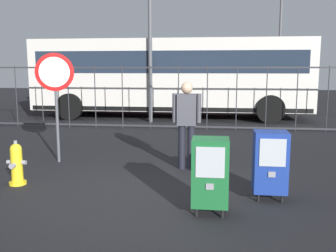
{
  "coord_description": "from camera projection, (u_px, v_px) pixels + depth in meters",
  "views": [
    {
      "loc": [
        1.11,
        -5.43,
        1.92
      ],
      "look_at": [
        0.3,
        1.2,
        0.9
      ],
      "focal_mm": 40.29,
      "sensor_mm": 36.0,
      "label": 1
    }
  ],
  "objects": [
    {
      "name": "bus_near",
      "position": [
        171.0,
        74.0,
        14.73
      ],
      "size": [
        10.51,
        2.8,
        3.0
      ],
      "rotation": [
        0.0,
        0.0,
        0.0
      ],
      "color": "beige",
      "rests_on": "ground_plane"
    },
    {
      "name": "fire_hydrant",
      "position": [
        17.0,
        164.0,
        6.26
      ],
      "size": [
        0.33,
        0.32,
        0.75
      ],
      "color": "yellow",
      "rests_on": "ground_plane"
    },
    {
      "name": "street_light_near_left",
      "position": [
        280.0,
        35.0,
        20.15
      ],
      "size": [
        0.32,
        0.32,
        6.3
      ],
      "color": "#4C4F54",
      "rests_on": "ground_plane"
    },
    {
      "name": "fence_barrier",
      "position": [
        178.0,
        98.0,
        11.82
      ],
      "size": [
        18.03,
        0.04,
        2.0
      ],
      "color": "#2D2D33",
      "rests_on": "ground_plane"
    },
    {
      "name": "newspaper_box_primary",
      "position": [
        210.0,
        172.0,
        4.97
      ],
      "size": [
        0.48,
        0.42,
        1.02
      ],
      "color": "black",
      "rests_on": "ground_plane"
    },
    {
      "name": "ground_plane",
      "position": [
        139.0,
        196.0,
        5.75
      ],
      "size": [
        60.0,
        60.0,
        0.0
      ],
      "primitive_type": "plane",
      "color": "black"
    },
    {
      "name": "bus_far",
      "position": [
        150.0,
        73.0,
        19.11
      ],
      "size": [
        10.75,
        4.0,
        3.0
      ],
      "rotation": [
        0.0,
        0.0,
        0.15
      ],
      "color": "red",
      "rests_on": "ground_plane"
    },
    {
      "name": "newspaper_box_secondary",
      "position": [
        270.0,
        162.0,
        5.52
      ],
      "size": [
        0.48,
        0.42,
        1.02
      ],
      "color": "black",
      "rests_on": "ground_plane"
    },
    {
      "name": "pedestrian",
      "position": [
        187.0,
        120.0,
        7.14
      ],
      "size": [
        0.55,
        0.22,
        1.67
      ],
      "color": "black",
      "rests_on": "ground_plane"
    },
    {
      "name": "stop_sign",
      "position": [
        55.0,
        85.0,
        7.58
      ],
      "size": [
        0.71,
        0.31,
        2.23
      ],
      "color": "#4C4F54",
      "rests_on": "ground_plane"
    },
    {
      "name": "street_light_far_left",
      "position": [
        150.0,
        9.0,
        13.09
      ],
      "size": [
        0.32,
        0.32,
        6.83
      ],
      "color": "#4C4F54",
      "rests_on": "ground_plane"
    }
  ]
}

